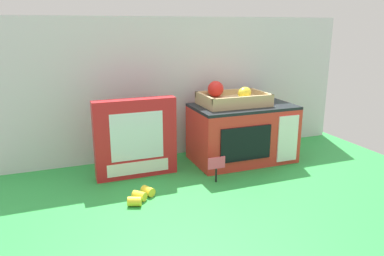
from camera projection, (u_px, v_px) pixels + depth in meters
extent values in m
plane|color=green|center=(199.00, 167.00, 1.59)|extent=(1.70, 1.70, 0.00)
cube|color=silver|center=(182.00, 87.00, 1.70)|extent=(1.61, 0.03, 0.62)
cube|color=red|center=(242.00, 134.00, 1.64)|extent=(0.43, 0.25, 0.24)
cube|color=black|center=(243.00, 106.00, 1.61)|extent=(0.43, 0.25, 0.01)
cube|color=black|center=(246.00, 144.00, 1.51)|extent=(0.23, 0.01, 0.14)
cube|color=white|center=(288.00, 139.00, 1.58)|extent=(0.10, 0.01, 0.20)
cube|color=tan|center=(234.00, 102.00, 1.61)|extent=(0.28, 0.19, 0.03)
cube|color=tan|center=(244.00, 100.00, 1.52)|extent=(0.28, 0.01, 0.02)
cube|color=tan|center=(225.00, 92.00, 1.68)|extent=(0.28, 0.01, 0.02)
cube|color=tan|center=(205.00, 98.00, 1.56)|extent=(0.01, 0.19, 0.02)
cube|color=tan|center=(261.00, 94.00, 1.65)|extent=(0.01, 0.19, 0.02)
sphere|color=red|center=(216.00, 89.00, 1.64)|extent=(0.07, 0.07, 0.07)
ellipsoid|color=yellow|center=(245.00, 93.00, 1.60)|extent=(0.09, 0.09, 0.05)
cube|color=red|center=(136.00, 138.00, 1.46)|extent=(0.32, 0.05, 0.31)
cube|color=silver|center=(137.00, 136.00, 1.43)|extent=(0.20, 0.00, 0.19)
cube|color=white|center=(138.00, 168.00, 1.46)|extent=(0.24, 0.00, 0.05)
cylinder|color=black|center=(216.00, 175.00, 1.43)|extent=(0.01, 0.01, 0.06)
cube|color=#F44C6B|center=(216.00, 163.00, 1.41)|extent=(0.07, 0.00, 0.05)
cylinder|color=yellow|center=(148.00, 191.00, 1.32)|extent=(0.05, 0.05, 0.03)
cylinder|color=yellow|center=(139.00, 196.00, 1.28)|extent=(0.05, 0.05, 0.03)
cylinder|color=yellow|center=(135.00, 201.00, 1.24)|extent=(0.05, 0.05, 0.03)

